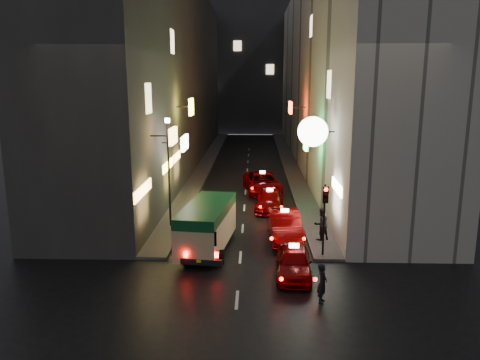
# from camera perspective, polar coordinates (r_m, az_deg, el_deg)

# --- Properties ---
(ground) EXTENTS (120.00, 120.00, 0.00)m
(ground) POSITION_cam_1_polar(r_m,az_deg,el_deg) (15.49, -0.96, -21.03)
(ground) COLOR black
(ground) RESTS_ON ground
(building_left) EXTENTS (7.48, 52.00, 18.00)m
(building_left) POSITION_cam_1_polar(r_m,az_deg,el_deg) (47.73, -8.90, 12.64)
(building_left) COLOR #3B3936
(building_left) RESTS_ON ground
(building_right) EXTENTS (7.99, 52.00, 18.00)m
(building_right) POSITION_cam_1_polar(r_m,az_deg,el_deg) (47.52, 10.92, 12.57)
(building_right) COLOR #A7A299
(building_right) RESTS_ON ground
(building_far) EXTENTS (30.00, 10.00, 22.00)m
(building_far) POSITION_cam_1_polar(r_m,az_deg,el_deg) (78.99, 1.32, 13.98)
(building_far) COLOR #313236
(building_far) RESTS_ON ground
(sidewalk_left) EXTENTS (1.50, 52.00, 0.15)m
(sidewalk_left) POSITION_cam_1_polar(r_m,az_deg,el_deg) (47.94, -4.14, 2.03)
(sidewalk_left) COLOR #4C4947
(sidewalk_left) RESTS_ON ground
(sidewalk_right) EXTENTS (1.50, 52.00, 0.15)m
(sidewalk_right) POSITION_cam_1_polar(r_m,az_deg,el_deg) (47.83, 6.05, 1.97)
(sidewalk_right) COLOR #4C4947
(sidewalk_right) RESTS_ON ground
(minibus) EXTENTS (2.68, 5.83, 2.41)m
(minibus) POSITION_cam_1_polar(r_m,az_deg,el_deg) (23.51, -4.03, -5.09)
(minibus) COLOR tan
(minibus) RESTS_ON ground
(taxi_near) EXTENTS (2.22, 4.85, 1.68)m
(taxi_near) POSITION_cam_1_polar(r_m,az_deg,el_deg) (20.94, 6.56, -9.57)
(taxi_near) COLOR #7B0001
(taxi_near) RESTS_ON ground
(taxi_second) EXTENTS (2.58, 5.70, 1.95)m
(taxi_second) POSITION_cam_1_polar(r_m,az_deg,el_deg) (25.40, 5.44, -5.28)
(taxi_second) COLOR #7B0001
(taxi_second) RESTS_ON ground
(taxi_third) EXTENTS (2.35, 4.79, 1.64)m
(taxi_third) POSITION_cam_1_polar(r_m,az_deg,el_deg) (31.09, 3.65, -2.29)
(taxi_third) COLOR #7B0001
(taxi_third) RESTS_ON ground
(taxi_far) EXTENTS (3.00, 5.79, 1.93)m
(taxi_far) POSITION_cam_1_polar(r_m,az_deg,el_deg) (35.71, 2.75, -0.14)
(taxi_far) COLOR #7B0001
(taxi_far) RESTS_ON ground
(pedestrian_crossing) EXTENTS (0.55, 0.68, 1.78)m
(pedestrian_crossing) POSITION_cam_1_polar(r_m,az_deg,el_deg) (18.68, 10.01, -12.01)
(pedestrian_crossing) COLOR black
(pedestrian_crossing) RESTS_ON ground
(pedestrian_sidewalk) EXTENTS (0.87, 0.73, 1.97)m
(pedestrian_sidewalk) POSITION_cam_1_polar(r_m,az_deg,el_deg) (25.09, 9.89, -5.06)
(pedestrian_sidewalk) COLOR black
(pedestrian_sidewalk) RESTS_ON sidewalk_right
(traffic_light) EXTENTS (0.26, 0.43, 3.50)m
(traffic_light) POSITION_cam_1_polar(r_m,az_deg,el_deg) (22.44, 10.32, -3.00)
(traffic_light) COLOR black
(traffic_light) RESTS_ON sidewalk_right
(lamp_post) EXTENTS (0.28, 0.28, 6.22)m
(lamp_post) POSITION_cam_1_polar(r_m,az_deg,el_deg) (26.82, -8.68, 1.80)
(lamp_post) COLOR black
(lamp_post) RESTS_ON sidewalk_left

